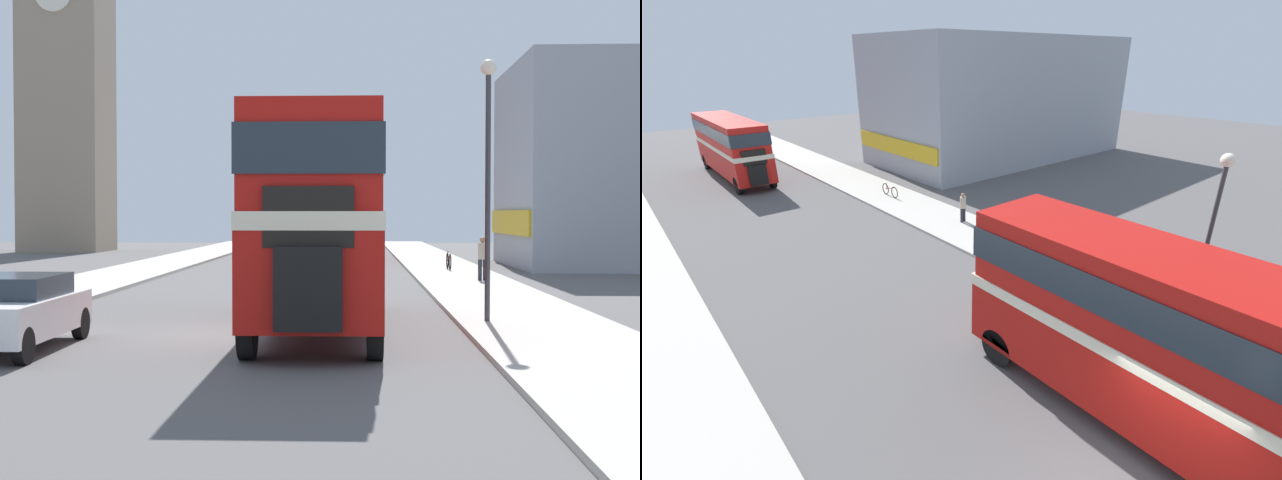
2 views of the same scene
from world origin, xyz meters
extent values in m
plane|color=#565454|center=(0.00, 0.00, 0.00)|extent=(120.00, 120.00, 0.00)
cube|color=#B7B2A8|center=(6.75, 0.00, 0.06)|extent=(3.50, 120.00, 0.12)
cube|color=#B2140F|center=(1.92, 0.95, 1.40)|extent=(2.49, 9.81, 1.73)
cube|color=beige|center=(1.92, 0.95, 2.42)|extent=(2.52, 9.86, 0.31)
cube|color=#B2140F|center=(1.92, 0.95, 3.52)|extent=(2.44, 9.62, 1.88)
cube|color=#232D38|center=(1.92, 0.95, 3.61)|extent=(2.52, 9.71, 0.85)
cube|color=black|center=(1.92, -4.06, 1.31)|extent=(1.12, 0.20, 1.38)
cube|color=black|center=(1.92, -3.92, 2.48)|extent=(1.50, 0.12, 1.00)
cylinder|color=black|center=(0.82, -3.06, 0.56)|extent=(0.28, 1.12, 1.12)
cylinder|color=black|center=(3.03, -3.06, 0.56)|extent=(0.28, 1.12, 1.12)
cylinder|color=black|center=(0.82, 4.84, 0.56)|extent=(0.28, 1.12, 1.12)
cylinder|color=black|center=(3.03, 4.84, 0.56)|extent=(0.28, 1.12, 1.12)
cube|color=red|center=(0.86, 31.81, 1.34)|extent=(2.41, 10.66, 1.62)
cube|color=beige|center=(0.86, 31.81, 2.30)|extent=(2.43, 10.71, 0.29)
cube|color=red|center=(0.86, 31.81, 3.33)|extent=(2.36, 10.45, 1.76)
cube|color=#232D38|center=(0.86, 31.81, 3.42)|extent=(2.43, 10.55, 0.79)
cube|color=black|center=(0.86, 26.37, 1.26)|extent=(1.08, 0.20, 1.29)
cube|color=black|center=(0.86, 26.52, 2.36)|extent=(1.45, 0.12, 0.94)
cylinder|color=black|center=(-0.21, 27.37, 0.56)|extent=(0.28, 1.12, 1.12)
cylinder|color=black|center=(1.92, 27.37, 0.56)|extent=(0.28, 1.12, 1.12)
cylinder|color=black|center=(-0.21, 36.13, 0.56)|extent=(0.28, 1.12, 1.12)
cylinder|color=black|center=(1.92, 36.13, 0.56)|extent=(0.28, 1.12, 1.12)
cube|color=white|center=(-3.67, -2.23, 0.63)|extent=(1.81, 4.03, 0.69)
cube|color=#232D38|center=(-3.67, -2.06, 1.18)|extent=(1.59, 2.10, 0.40)
cylinder|color=black|center=(-2.87, -3.79, 0.32)|extent=(0.20, 0.64, 0.64)
cylinder|color=black|center=(-4.47, -0.66, 0.32)|extent=(0.20, 0.64, 0.64)
cylinder|color=black|center=(-2.87, -0.66, 0.32)|extent=(0.20, 0.64, 0.64)
cylinder|color=#282833|center=(7.22, 13.98, 0.50)|extent=(0.14, 0.14, 0.76)
cylinder|color=#282833|center=(7.39, 13.98, 0.50)|extent=(0.14, 0.14, 0.76)
cylinder|color=tan|center=(7.31, 13.98, 1.19)|extent=(0.32, 0.32, 0.61)
sphere|color=#9E7051|center=(7.31, 13.98, 1.59)|extent=(0.21, 0.21, 0.21)
torus|color=black|center=(6.76, 19.81, 0.48)|extent=(0.05, 0.71, 0.71)
torus|color=black|center=(6.76, 20.86, 0.48)|extent=(0.05, 0.71, 0.71)
cylinder|color=maroon|center=(6.76, 20.34, 0.62)|extent=(0.04, 1.06, 0.34)
cylinder|color=maroon|center=(6.76, 20.71, 0.69)|extent=(0.04, 0.04, 0.43)
cylinder|color=#38383D|center=(5.66, 1.68, 2.87)|extent=(0.12, 0.12, 5.50)
sphere|color=#EFEACC|center=(5.66, 1.68, 5.80)|extent=(0.36, 0.36, 0.36)
cube|color=gray|center=(-16.76, 41.27, 10.22)|extent=(5.31, 5.31, 20.44)
cube|color=gold|center=(10.15, 24.82, 2.12)|extent=(0.12, 10.07, 1.16)
camera|label=1|loc=(2.68, -18.40, 2.53)|focal=50.00mm
camera|label=2|loc=(-6.52, -2.11, 8.27)|focal=24.00mm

